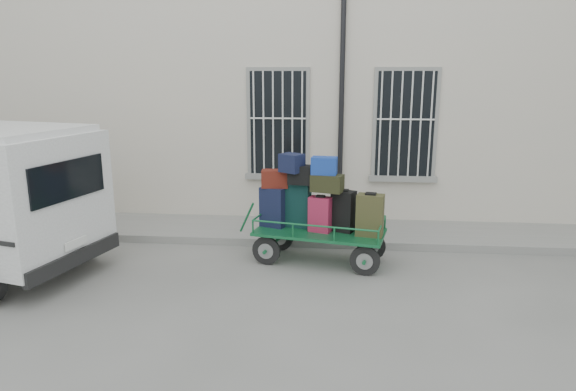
% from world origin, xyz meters
% --- Properties ---
extents(ground, '(80.00, 80.00, 0.00)m').
position_xyz_m(ground, '(0.00, 0.00, 0.00)').
color(ground, slate).
rests_on(ground, ground).
extents(building, '(24.00, 5.15, 6.00)m').
position_xyz_m(building, '(0.00, 5.50, 3.00)').
color(building, beige).
rests_on(building, ground).
extents(sidewalk, '(24.00, 1.70, 0.15)m').
position_xyz_m(sidewalk, '(0.00, 2.20, 0.07)').
color(sidewalk, gray).
rests_on(sidewalk, ground).
extents(luggage_cart, '(2.71, 1.46, 1.94)m').
position_xyz_m(luggage_cart, '(0.54, 0.65, 0.96)').
color(luggage_cart, black).
rests_on(luggage_cart, ground).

